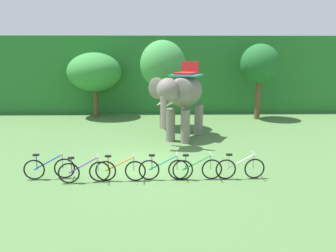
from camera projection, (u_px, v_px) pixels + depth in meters
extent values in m
plane|color=#4C753D|center=(145.00, 164.00, 13.24)|extent=(80.00, 80.00, 0.00)
cube|color=#28702D|center=(152.00, 73.00, 26.18)|extent=(36.00, 6.00, 5.27)
cylinder|color=brown|center=(96.00, 103.00, 22.58)|extent=(0.31, 0.31, 1.83)
ellipsoid|color=#338438|center=(94.00, 72.00, 22.14)|extent=(3.49, 3.49, 2.48)
cylinder|color=brown|center=(163.00, 107.00, 19.21)|extent=(0.35, 0.35, 2.38)
ellipsoid|color=#3D8E42|center=(163.00, 64.00, 18.70)|extent=(2.47, 2.47, 2.61)
cylinder|color=brown|center=(258.00, 100.00, 21.81)|extent=(0.35, 0.35, 2.41)
ellipsoid|color=#1E6028|center=(260.00, 64.00, 21.32)|extent=(2.41, 2.41, 2.44)
ellipsoid|color=slate|center=(185.00, 91.00, 16.80)|extent=(2.55, 3.22, 1.50)
cylinder|color=slate|center=(185.00, 126.00, 16.18)|extent=(0.44, 0.44, 1.60)
cylinder|color=slate|center=(171.00, 125.00, 16.50)|extent=(0.44, 0.44, 1.60)
cylinder|color=slate|center=(199.00, 120.00, 17.77)|extent=(0.44, 0.44, 1.60)
cylinder|color=slate|center=(185.00, 118.00, 18.09)|extent=(0.44, 0.44, 1.60)
ellipsoid|color=slate|center=(168.00, 90.00, 14.98)|extent=(1.39, 1.43, 1.10)
ellipsoid|color=slate|center=(182.00, 90.00, 14.84)|extent=(0.82, 0.52, 0.96)
ellipsoid|color=slate|center=(157.00, 88.00, 15.36)|extent=(0.82, 0.52, 0.96)
cylinder|color=slate|center=(163.00, 112.00, 14.78)|extent=(0.26, 0.26, 1.40)
cone|color=beige|center=(169.00, 104.00, 14.66)|extent=(0.36, 0.56, 0.21)
cone|color=beige|center=(159.00, 104.00, 14.84)|extent=(0.36, 0.56, 0.21)
cube|color=teal|center=(186.00, 75.00, 16.72)|extent=(1.77, 1.76, 0.08)
cube|color=#B22323|center=(186.00, 73.00, 16.70)|extent=(1.30, 1.39, 0.10)
cube|color=#B22323|center=(190.00, 67.00, 17.08)|extent=(0.85, 0.49, 0.56)
cylinder|color=slate|center=(196.00, 97.00, 18.15)|extent=(0.08, 0.08, 0.90)
torus|color=black|center=(34.00, 170.00, 11.62)|extent=(0.71, 0.13, 0.71)
torus|color=black|center=(65.00, 168.00, 11.75)|extent=(0.71, 0.13, 0.71)
cylinder|color=blue|center=(48.00, 162.00, 11.63)|extent=(0.97, 0.15, 0.54)
cylinder|color=blue|center=(37.00, 162.00, 11.58)|extent=(0.03, 0.03, 0.52)
cube|color=black|center=(36.00, 155.00, 11.52)|extent=(0.21, 0.12, 0.06)
cylinder|color=#9E9EA3|center=(62.00, 161.00, 11.69)|extent=(0.03, 0.03, 0.55)
cylinder|color=#9E9EA3|center=(62.00, 153.00, 11.63)|extent=(0.09, 0.52, 0.03)
torus|color=black|center=(69.00, 173.00, 11.30)|extent=(0.71, 0.14, 0.71)
torus|color=black|center=(100.00, 172.00, 11.44)|extent=(0.71, 0.14, 0.71)
cylinder|color=purple|center=(83.00, 165.00, 11.31)|extent=(0.97, 0.16, 0.54)
cylinder|color=purple|center=(72.00, 165.00, 11.26)|extent=(0.03, 0.03, 0.52)
cube|color=black|center=(71.00, 158.00, 11.20)|extent=(0.21, 0.12, 0.06)
cylinder|color=#9E9EA3|center=(98.00, 164.00, 11.37)|extent=(0.03, 0.03, 0.55)
cylinder|color=#9E9EA3|center=(97.00, 156.00, 11.31)|extent=(0.10, 0.52, 0.03)
torus|color=black|center=(106.00, 171.00, 11.51)|extent=(0.71, 0.08, 0.71)
torus|color=black|center=(135.00, 171.00, 11.49)|extent=(0.71, 0.08, 0.71)
cylinder|color=orange|center=(120.00, 164.00, 11.45)|extent=(0.97, 0.08, 0.54)
cylinder|color=orange|center=(108.00, 164.00, 11.45)|extent=(0.03, 0.03, 0.52)
cube|color=black|center=(108.00, 156.00, 11.39)|extent=(0.20, 0.11, 0.06)
cylinder|color=#9E9EA3|center=(134.00, 163.00, 11.43)|extent=(0.03, 0.03, 0.55)
cylinder|color=#9E9EA3|center=(134.00, 155.00, 11.38)|extent=(0.05, 0.52, 0.03)
torus|color=black|center=(149.00, 170.00, 11.60)|extent=(0.71, 0.06, 0.71)
torus|color=black|center=(179.00, 170.00, 11.63)|extent=(0.71, 0.06, 0.71)
cylinder|color=teal|center=(163.00, 163.00, 11.56)|extent=(0.97, 0.06, 0.54)
cylinder|color=teal|center=(152.00, 163.00, 11.54)|extent=(0.03, 0.03, 0.52)
cube|color=black|center=(152.00, 155.00, 11.49)|extent=(0.20, 0.10, 0.06)
cylinder|color=#9E9EA3|center=(177.00, 162.00, 11.57)|extent=(0.03, 0.03, 0.55)
cylinder|color=#9E9EA3|center=(177.00, 154.00, 11.51)|extent=(0.04, 0.52, 0.03)
torus|color=black|center=(183.00, 170.00, 11.59)|extent=(0.71, 0.08, 0.71)
torus|color=black|center=(212.00, 169.00, 11.66)|extent=(0.71, 0.08, 0.71)
cylinder|color=green|center=(197.00, 163.00, 11.57)|extent=(0.97, 0.09, 0.54)
cylinder|color=green|center=(186.00, 163.00, 11.54)|extent=(0.03, 0.03, 0.52)
cube|color=black|center=(186.00, 155.00, 11.49)|extent=(0.20, 0.11, 0.06)
cylinder|color=#9E9EA3|center=(211.00, 161.00, 11.60)|extent=(0.03, 0.03, 0.55)
cylinder|color=#9E9EA3|center=(211.00, 154.00, 11.54)|extent=(0.06, 0.52, 0.03)
torus|color=black|center=(226.00, 169.00, 11.66)|extent=(0.71, 0.09, 0.71)
torus|color=black|center=(254.00, 169.00, 11.73)|extent=(0.71, 0.09, 0.71)
cylinder|color=silver|center=(240.00, 162.00, 11.64)|extent=(0.97, 0.09, 0.54)
cylinder|color=silver|center=(229.00, 162.00, 11.61)|extent=(0.03, 0.03, 0.52)
cube|color=black|center=(229.00, 155.00, 11.55)|extent=(0.20, 0.11, 0.06)
cylinder|color=#9E9EA3|center=(254.00, 161.00, 11.67)|extent=(0.03, 0.03, 0.55)
cylinder|color=#9E9EA3|center=(254.00, 153.00, 11.61)|extent=(0.06, 0.52, 0.03)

